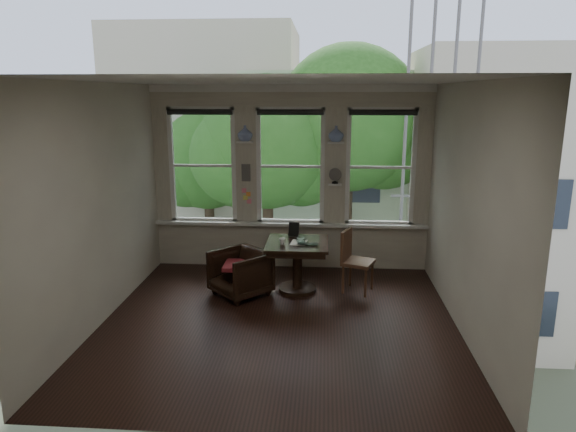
# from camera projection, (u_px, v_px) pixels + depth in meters

# --- Properties ---
(ground) EXTENTS (4.50, 4.50, 0.00)m
(ground) POSITION_uv_depth(u_px,v_px,m) (279.00, 322.00, 6.58)
(ground) COLOR black
(ground) RESTS_ON ground
(ceiling) EXTENTS (4.50, 4.50, 0.00)m
(ceiling) POSITION_uv_depth(u_px,v_px,m) (278.00, 81.00, 5.88)
(ceiling) COLOR silver
(ceiling) RESTS_ON ground
(wall_back) EXTENTS (4.50, 0.00, 4.50)m
(wall_back) POSITION_uv_depth(u_px,v_px,m) (291.00, 178.00, 8.41)
(wall_back) COLOR beige
(wall_back) RESTS_ON ground
(wall_front) EXTENTS (4.50, 0.00, 4.50)m
(wall_front) POSITION_uv_depth(u_px,v_px,m) (252.00, 271.00, 4.05)
(wall_front) COLOR beige
(wall_front) RESTS_ON ground
(wall_left) EXTENTS (0.00, 4.50, 4.50)m
(wall_left) POSITION_uv_depth(u_px,v_px,m) (98.00, 206.00, 6.39)
(wall_left) COLOR beige
(wall_left) RESTS_ON ground
(wall_right) EXTENTS (0.00, 4.50, 4.50)m
(wall_right) POSITION_uv_depth(u_px,v_px,m) (467.00, 211.00, 6.07)
(wall_right) COLOR beige
(wall_right) RESTS_ON ground
(window_left) EXTENTS (1.10, 0.12, 1.90)m
(window_left) POSITION_uv_depth(u_px,v_px,m) (203.00, 165.00, 8.46)
(window_left) COLOR white
(window_left) RESTS_ON ground
(window_center) EXTENTS (1.10, 0.12, 1.90)m
(window_center) POSITION_uv_depth(u_px,v_px,m) (291.00, 166.00, 8.36)
(window_center) COLOR white
(window_center) RESTS_ON ground
(window_right) EXTENTS (1.10, 0.12, 1.90)m
(window_right) POSITION_uv_depth(u_px,v_px,m) (380.00, 167.00, 8.26)
(window_right) COLOR white
(window_right) RESTS_ON ground
(shelf_left) EXTENTS (0.26, 0.16, 0.03)m
(shelf_left) POSITION_uv_depth(u_px,v_px,m) (245.00, 142.00, 8.22)
(shelf_left) COLOR white
(shelf_left) RESTS_ON ground
(shelf_right) EXTENTS (0.26, 0.16, 0.03)m
(shelf_right) POSITION_uv_depth(u_px,v_px,m) (336.00, 143.00, 8.12)
(shelf_right) COLOR white
(shelf_right) RESTS_ON ground
(intercom) EXTENTS (0.14, 0.06, 0.28)m
(intercom) POSITION_uv_depth(u_px,v_px,m) (246.00, 173.00, 8.37)
(intercom) COLOR #59544F
(intercom) RESTS_ON ground
(sticky_notes) EXTENTS (0.16, 0.01, 0.24)m
(sticky_notes) POSITION_uv_depth(u_px,v_px,m) (247.00, 194.00, 8.46)
(sticky_notes) COLOR pink
(sticky_notes) RESTS_ON ground
(desk_fan) EXTENTS (0.20, 0.20, 0.24)m
(desk_fan) POSITION_uv_depth(u_px,v_px,m) (335.00, 178.00, 8.24)
(desk_fan) COLOR #59544F
(desk_fan) RESTS_ON ground
(vase_left) EXTENTS (0.24, 0.24, 0.25)m
(vase_left) POSITION_uv_depth(u_px,v_px,m) (245.00, 133.00, 8.19)
(vase_left) COLOR white
(vase_left) RESTS_ON shelf_left
(vase_right) EXTENTS (0.24, 0.24, 0.25)m
(vase_right) POSITION_uv_depth(u_px,v_px,m) (336.00, 134.00, 8.09)
(vase_right) COLOR white
(vase_right) RESTS_ON shelf_right
(table) EXTENTS (0.90, 0.90, 0.75)m
(table) POSITION_uv_depth(u_px,v_px,m) (297.00, 267.00, 7.55)
(table) COLOR black
(table) RESTS_ON ground
(armchair_left) EXTENTS (1.02, 1.02, 0.67)m
(armchair_left) POSITION_uv_depth(u_px,v_px,m) (240.00, 273.00, 7.40)
(armchair_left) COLOR black
(armchair_left) RESTS_ON ground
(cushion_red) EXTENTS (0.45, 0.45, 0.06)m
(cushion_red) POSITION_uv_depth(u_px,v_px,m) (240.00, 265.00, 7.37)
(cushion_red) COLOR maroon
(cushion_red) RESTS_ON armchair_left
(side_chair_right) EXTENTS (0.54, 0.54, 0.92)m
(side_chair_right) POSITION_uv_depth(u_px,v_px,m) (358.00, 262.00, 7.50)
(side_chair_right) COLOR #482919
(side_chair_right) RESTS_ON ground
(laptop) EXTENTS (0.31, 0.21, 0.02)m
(laptop) POSITION_uv_depth(u_px,v_px,m) (307.00, 245.00, 7.28)
(laptop) COLOR black
(laptop) RESTS_ON table
(mug) EXTENTS (0.11, 0.11, 0.09)m
(mug) POSITION_uv_depth(u_px,v_px,m) (282.00, 242.00, 7.34)
(mug) COLOR white
(mug) RESTS_ON table
(drinking_glass) EXTENTS (0.14, 0.14, 0.10)m
(drinking_glass) POSITION_uv_depth(u_px,v_px,m) (301.00, 240.00, 7.37)
(drinking_glass) COLOR white
(drinking_glass) RESTS_ON table
(tablet) EXTENTS (0.17, 0.11, 0.22)m
(tablet) POSITION_uv_depth(u_px,v_px,m) (294.00, 230.00, 7.73)
(tablet) COLOR black
(tablet) RESTS_ON table
(papers) EXTENTS (0.25, 0.32, 0.00)m
(papers) POSITION_uv_depth(u_px,v_px,m) (299.00, 243.00, 7.44)
(papers) COLOR silver
(papers) RESTS_ON table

